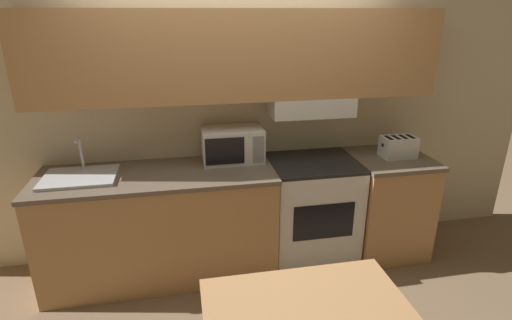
# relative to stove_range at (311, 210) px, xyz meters

# --- Properties ---
(ground_plane) EXTENTS (16.00, 16.00, 0.00)m
(ground_plane) POSITION_rel_stove_range_xyz_m (-0.61, 0.32, -0.46)
(ground_plane) COLOR #7F664C
(wall_back) EXTENTS (5.67, 0.38, 2.55)m
(wall_back) POSITION_rel_stove_range_xyz_m (-0.59, 0.25, 1.07)
(wall_back) COLOR beige
(wall_back) RESTS_ON ground_plane
(lower_counter_main) EXTENTS (1.88, 0.70, 0.93)m
(lower_counter_main) POSITION_rel_stove_range_xyz_m (-1.31, -0.02, 0.00)
(lower_counter_main) COLOR tan
(lower_counter_main) RESTS_ON ground_plane
(lower_counter_right_stub) EXTENTS (0.66, 0.70, 0.93)m
(lower_counter_right_stub) POSITION_rel_stove_range_xyz_m (0.71, -0.02, 0.00)
(lower_counter_right_stub) COLOR tan
(lower_counter_right_stub) RESTS_ON ground_plane
(stove_range) EXTENTS (0.74, 0.64, 0.93)m
(stove_range) POSITION_rel_stove_range_xyz_m (0.00, 0.00, 0.00)
(stove_range) COLOR silver
(stove_range) RESTS_ON ground_plane
(microwave) EXTENTS (0.51, 0.32, 0.29)m
(microwave) POSITION_rel_stove_range_xyz_m (-0.68, 0.14, 0.61)
(microwave) COLOR silver
(microwave) RESTS_ON lower_counter_main
(toaster) EXTENTS (0.30, 0.18, 0.18)m
(toaster) POSITION_rel_stove_range_xyz_m (0.76, -0.03, 0.56)
(toaster) COLOR silver
(toaster) RESTS_ON lower_counter_right_stub
(sink_basin) EXTENTS (0.54, 0.41, 0.29)m
(sink_basin) POSITION_rel_stove_range_xyz_m (-1.89, -0.02, 0.48)
(sink_basin) COLOR #B7BABF
(sink_basin) RESTS_ON lower_counter_main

